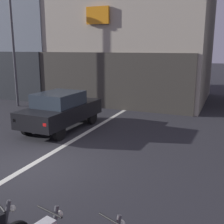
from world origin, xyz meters
TOP-DOWN VIEW (x-y plane):
  - ground_plane at (0.00, 0.00)m, footprint 120.00×120.00m
  - lane_centre_line at (0.00, 6.00)m, footprint 0.20×18.00m
  - car_black_crossing_near at (-1.22, 3.61)m, footprint 1.91×4.16m
  - street_lamp at (-6.39, 6.77)m, footprint 0.36×0.36m

SIDE VIEW (x-z plane):
  - ground_plane at x=0.00m, z-range 0.00..0.00m
  - lane_centre_line at x=0.00m, z-range 0.00..0.01m
  - car_black_crossing_near at x=-1.22m, z-range 0.07..1.71m
  - street_lamp at x=-6.39m, z-range 0.73..7.34m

